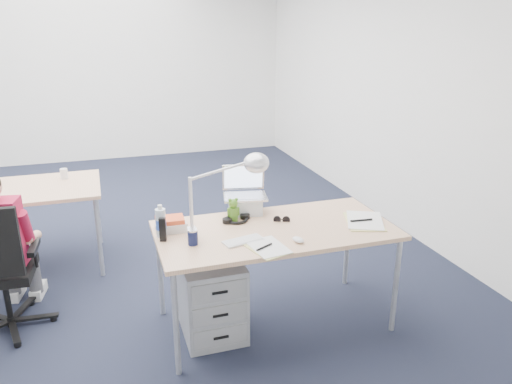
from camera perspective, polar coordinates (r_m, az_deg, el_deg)
floor at (r=4.94m, az=-17.21°, el=-6.56°), size 7.00×7.00×0.00m
room at (r=4.51m, az=-19.35°, el=13.55°), size 6.02×7.02×2.80m
desk_near at (r=3.40m, az=2.22°, el=-4.87°), size 1.60×0.80×0.73m
desk_far at (r=4.65m, az=-27.23°, el=-0.38°), size 1.60×0.80×0.73m
office_chair at (r=3.91m, az=-26.76°, el=-10.40°), size 0.65×0.65×0.96m
seated_person at (r=3.93m, az=-26.80°, el=-5.44°), size 0.40×0.65×1.13m
drawer_pedestal_near at (r=3.49m, az=-5.14°, el=-11.78°), size 0.40×0.50×0.55m
silver_laptop at (r=3.60m, az=-1.26°, el=0.13°), size 0.35×0.30×0.33m
wireless_keyboard at (r=3.18m, az=-1.46°, el=-5.58°), size 0.28×0.16×0.01m
computer_mouse at (r=3.17m, az=4.84°, el=-5.47°), size 0.08×0.10×0.03m
headphones at (r=3.50m, az=-2.28°, el=-3.03°), size 0.25×0.22×0.04m
can_koozie at (r=3.14m, az=-7.25°, el=-5.13°), size 0.07×0.07×0.10m
water_bottle at (r=3.27m, az=-10.83°, el=-3.27°), size 0.08×0.08×0.22m
bear_figurine at (r=3.47m, az=-2.61°, el=-2.01°), size 0.11×0.09×0.17m
book_stack at (r=3.37m, az=-9.72°, el=-3.65°), size 0.22×0.19×0.09m
cordless_phone at (r=3.21m, az=-10.62°, el=-4.25°), size 0.05×0.04×0.16m
papers_left at (r=3.08m, az=1.28°, el=-6.42°), size 0.25×0.31×0.01m
papers_right at (r=3.55m, az=12.26°, el=-3.31°), size 0.35×0.41×0.01m
sunglasses at (r=3.49m, az=2.95°, el=-3.18°), size 0.13×0.09×0.03m
desk_lamp at (r=3.18m, az=-4.53°, el=-0.34°), size 0.52×0.32×0.55m
far_cup at (r=4.74m, az=-21.09°, el=1.97°), size 0.06×0.06×0.09m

